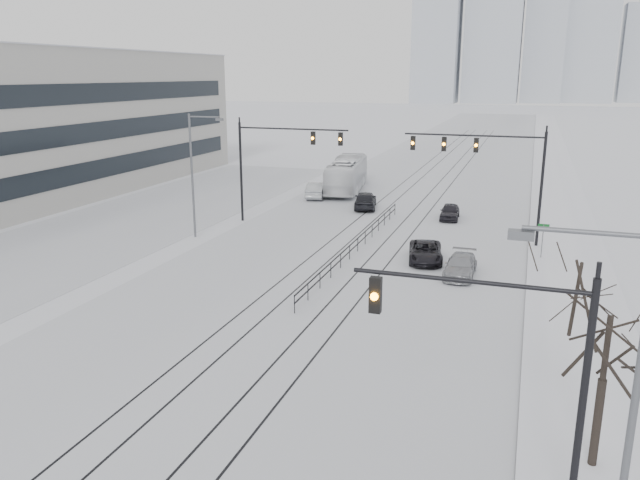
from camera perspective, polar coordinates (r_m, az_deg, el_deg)
The scene contains 20 objects.
road at distance 71.23m, azimuth 9.90°, elevation 5.26°, with size 22.00×260.00×0.02m, color silver.
sidewalk_east at distance 70.47m, azimuth 20.83°, elevation 4.46°, with size 5.00×260.00×0.16m, color silver.
curb at distance 70.42m, azimuth 18.83°, elevation 4.62°, with size 0.10×260.00×0.12m, color gray.
parking_strip at distance 55.25m, azimuth -15.52°, elevation 2.17°, with size 14.00×60.00×0.03m, color silver.
tram_rails at distance 51.91m, azimuth 6.39°, elevation 1.84°, with size 5.30×180.00×0.01m.
skyline at distance 283.76m, azimuth 18.48°, elevation 18.03°, with size 96.00×48.00×72.00m.
traffic_mast_near at distance 17.01m, azimuth 17.69°, elevation -10.62°, with size 6.10×0.37×7.00m.
traffic_mast_ne at distance 44.91m, azimuth 15.46°, elevation 6.80°, with size 9.60×0.37×8.00m.
traffic_mast_nw at distance 49.71m, azimuth -4.17°, elevation 7.81°, with size 9.10×0.37×8.00m.
street_light_east at distance 14.18m, azimuth 25.50°, elevation -13.86°, with size 2.73×0.25×9.00m.
street_light_west at distance 46.05m, azimuth -11.33°, elevation 6.54°, with size 2.73×0.25×9.00m.
bare_tree at distance 19.97m, azimuth 24.89°, elevation -7.69°, with size 4.40×4.40×6.10m.
median_fence at distance 42.36m, azimuth 3.47°, elevation -0.39°, with size 0.06×24.00×1.00m.
street_sign at distance 42.68m, azimuth 19.70°, elevation 0.36°, with size 0.70×0.06×2.40m.
sedan_sb_inner at distance 56.02m, azimuth 4.17°, elevation 3.66°, with size 1.87×4.64×1.58m, color black.
sedan_sb_outer at distance 60.89m, azimuth -0.31°, elevation 4.59°, with size 1.63×4.68×1.54m, color #B3B7BB.
sedan_nb_front at distance 40.65m, azimuth 9.62°, elevation -1.09°, with size 2.07×4.49×1.25m, color black.
sedan_nb_right at distance 38.12m, azimuth 12.71°, elevation -2.35°, with size 1.73×4.25×1.23m, color #929499.
sedan_nb_far at distance 52.91m, azimuth 11.78°, elevation 2.54°, with size 1.50×3.73×1.27m, color black.
box_truck at distance 64.45m, azimuth 2.47°, elevation 5.98°, with size 2.84×12.15×3.38m, color white.
Camera 1 is at (10.66, -9.45, 11.69)m, focal length 35.00 mm.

